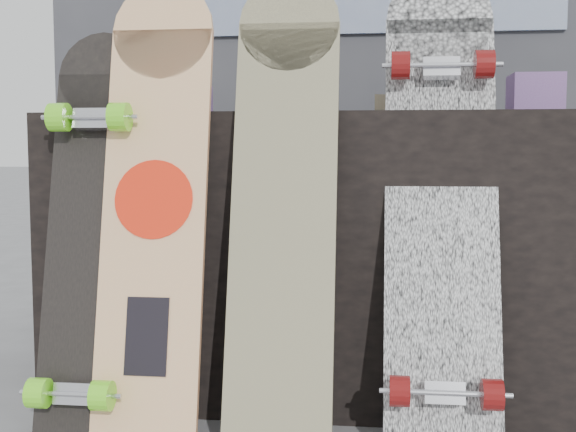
# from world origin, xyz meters

# --- Properties ---
(vendor_table) EXTENTS (1.60, 0.60, 0.80)m
(vendor_table) POSITION_xyz_m (0.00, 0.50, 0.40)
(vendor_table) COLOR black
(vendor_table) RESTS_ON ground
(booth) EXTENTS (2.40, 0.22, 2.20)m
(booth) POSITION_xyz_m (0.00, 1.35, 1.10)
(booth) COLOR #37373D
(booth) RESTS_ON ground
(merch_box_purple) EXTENTS (0.18, 0.12, 0.10)m
(merch_box_purple) POSITION_xyz_m (-0.49, 0.56, 0.85)
(merch_box_purple) COLOR #6F4083
(merch_box_purple) RESTS_ON vendor_table
(merch_box_small) EXTENTS (0.14, 0.14, 0.12)m
(merch_box_small) POSITION_xyz_m (0.55, 0.57, 0.86)
(merch_box_small) COLOR #6F4083
(merch_box_small) RESTS_ON vendor_table
(merch_box_flat) EXTENTS (0.22, 0.10, 0.06)m
(merch_box_flat) POSITION_xyz_m (0.21, 0.53, 0.83)
(merch_box_flat) COLOR #D1B78C
(merch_box_flat) RESTS_ON vendor_table
(longboard_geisha) EXTENTS (0.26, 0.27, 1.13)m
(longboard_geisha) POSITION_xyz_m (-0.43, 0.12, 0.60)
(longboard_geisha) COLOR beige
(longboard_geisha) RESTS_ON ground
(longboard_celtic) EXTENTS (0.25, 0.32, 1.14)m
(longboard_celtic) POSITION_xyz_m (-0.12, 0.12, 0.61)
(longboard_celtic) COLOR beige
(longboard_celtic) RESTS_ON ground
(longboard_cascadia) EXTENTS (0.27, 0.43, 1.17)m
(longboard_cascadia) POSITION_xyz_m (0.26, 0.20, 0.61)
(longboard_cascadia) COLOR white
(longboard_cascadia) RESTS_ON ground
(skateboard_dark) EXTENTS (0.22, 0.31, 1.01)m
(skateboard_dark) POSITION_xyz_m (-0.60, 0.10, 0.52)
(skateboard_dark) COLOR black
(skateboard_dark) RESTS_ON ground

